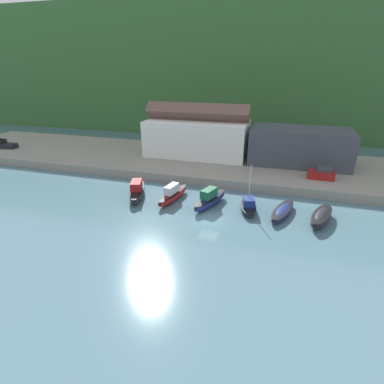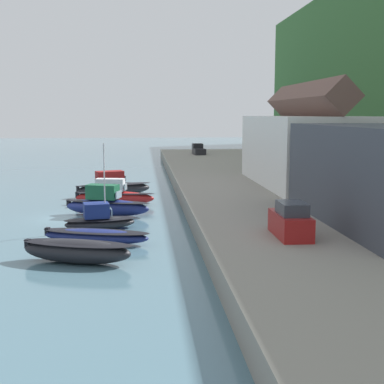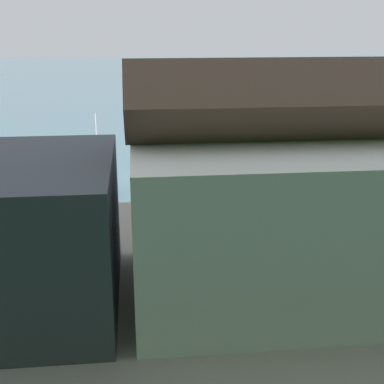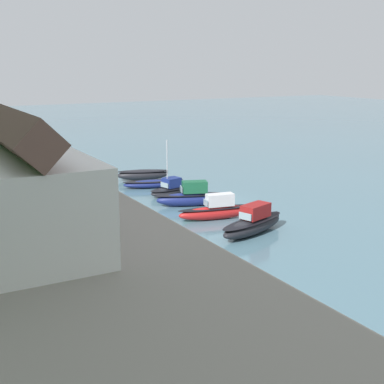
% 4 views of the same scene
% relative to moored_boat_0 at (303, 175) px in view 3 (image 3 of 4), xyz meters
% --- Properties ---
extents(ground_plane, '(320.00, 320.00, 0.00)m').
position_rel_moored_boat_0_xyz_m(ground_plane, '(12.49, -4.03, -1.03)').
color(ground_plane, slate).
extents(quay_promenade, '(132.64, 22.33, 1.59)m').
position_rel_moored_boat_0_xyz_m(quay_promenade, '(12.49, 18.16, -0.23)').
color(quay_promenade, gray).
rests_on(quay_promenade, ground_plane).
extents(harbor_clubhouse, '(20.99, 9.64, 10.67)m').
position_rel_moored_boat_0_xyz_m(harbor_clubhouse, '(4.00, 20.35, 4.58)').
color(harbor_clubhouse, white).
rests_on(harbor_clubhouse, quay_promenade).
extents(moored_boat_0, '(4.66, 8.69, 2.78)m').
position_rel_moored_boat_0_xyz_m(moored_boat_0, '(0.00, 0.00, 0.00)').
color(moored_boat_0, black).
rests_on(moored_boat_0, ground_plane).
extents(moored_boat_1, '(3.06, 8.28, 2.62)m').
position_rel_moored_boat_0_xyz_m(moored_boat_1, '(5.78, 0.38, -0.07)').
color(moored_boat_1, red).
rests_on(moored_boat_1, ground_plane).
extents(moored_boat_2, '(4.36, 8.10, 2.79)m').
position_rel_moored_boat_0_xyz_m(moored_boat_2, '(11.64, 0.05, 0.00)').
color(moored_boat_2, navy).
rests_on(moored_boat_2, ground_plane).
extents(moored_boat_3, '(3.19, 5.88, 6.73)m').
position_rel_moored_boat_0_xyz_m(moored_boat_3, '(17.25, -0.12, -0.27)').
color(moored_boat_3, black).
rests_on(moored_boat_3, ground_plane).
extents(moored_boat_4, '(4.14, 8.03, 1.01)m').
position_rel_moored_boat_0_xyz_m(moored_boat_4, '(21.88, -0.01, -0.48)').
color(moored_boat_4, navy).
rests_on(moored_boat_4, ground_plane).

